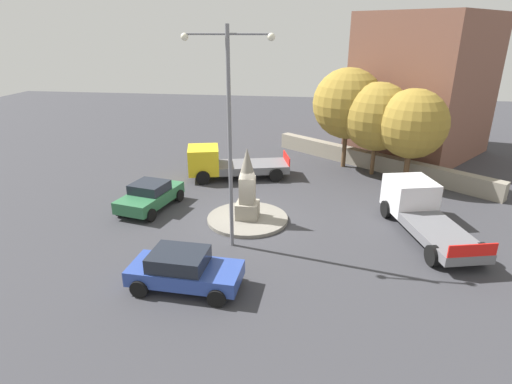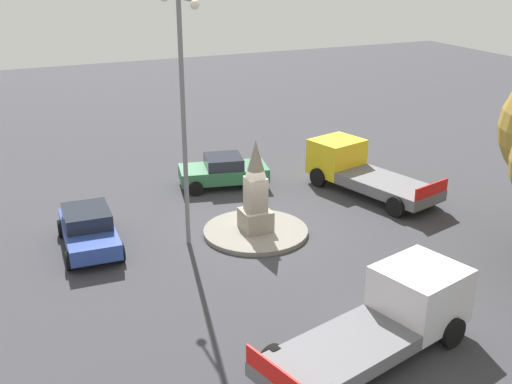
{
  "view_description": "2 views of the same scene",
  "coord_description": "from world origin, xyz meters",
  "px_view_note": "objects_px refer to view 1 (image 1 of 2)",
  "views": [
    {
      "loc": [
        -3.04,
        18.08,
        8.67
      ],
      "look_at": [
        -0.51,
        0.69,
        1.78
      ],
      "focal_mm": 29.22,
      "sensor_mm": 36.0,
      "label": 1
    },
    {
      "loc": [
        -19.49,
        8.7,
        9.93
      ],
      "look_at": [
        -0.72,
        0.31,
        1.96
      ],
      "focal_mm": 44.15,
      "sensor_mm": 36.0,
      "label": 2
    }
  ],
  "objects_px": {
    "monument": "(247,188)",
    "truck_yellow_passing": "(225,163)",
    "car_blue_far_side": "(184,269)",
    "corner_building": "(424,86)",
    "truck_white_approaching": "(420,209)",
    "car_green_parked_left": "(150,195)",
    "tree_mid_cluster": "(413,124)",
    "streetlamp": "(229,123)",
    "tree_near_wall": "(348,104)",
    "tree_far_corner": "(377,117)"
  },
  "relations": [
    {
      "from": "monument",
      "to": "car_blue_far_side",
      "type": "distance_m",
      "value": 6.09
    },
    {
      "from": "corner_building",
      "to": "truck_white_approaching",
      "type": "bearing_deg",
      "value": 79.23
    },
    {
      "from": "truck_yellow_passing",
      "to": "tree_near_wall",
      "type": "distance_m",
      "value": 8.74
    },
    {
      "from": "car_blue_far_side",
      "to": "tree_far_corner",
      "type": "distance_m",
      "value": 16.32
    },
    {
      "from": "monument",
      "to": "truck_white_approaching",
      "type": "xyz_separation_m",
      "value": [
        -7.99,
        -0.34,
        -0.73
      ]
    },
    {
      "from": "tree_near_wall",
      "to": "tree_far_corner",
      "type": "height_order",
      "value": "tree_near_wall"
    },
    {
      "from": "tree_mid_cluster",
      "to": "tree_far_corner",
      "type": "height_order",
      "value": "tree_far_corner"
    },
    {
      "from": "car_green_parked_left",
      "to": "car_blue_far_side",
      "type": "bearing_deg",
      "value": 120.27
    },
    {
      "from": "car_green_parked_left",
      "to": "truck_yellow_passing",
      "type": "height_order",
      "value": "truck_yellow_passing"
    },
    {
      "from": "car_green_parked_left",
      "to": "tree_mid_cluster",
      "type": "bearing_deg",
      "value": -156.83
    },
    {
      "from": "tree_near_wall",
      "to": "tree_far_corner",
      "type": "bearing_deg",
      "value": 142.44
    },
    {
      "from": "monument",
      "to": "car_green_parked_left",
      "type": "bearing_deg",
      "value": -8.16
    },
    {
      "from": "corner_building",
      "to": "monument",
      "type": "bearing_deg",
      "value": 52.44
    },
    {
      "from": "monument",
      "to": "tree_far_corner",
      "type": "height_order",
      "value": "tree_far_corner"
    },
    {
      "from": "corner_building",
      "to": "tree_far_corner",
      "type": "height_order",
      "value": "corner_building"
    },
    {
      "from": "tree_mid_cluster",
      "to": "car_green_parked_left",
      "type": "bearing_deg",
      "value": 23.17
    },
    {
      "from": "tree_far_corner",
      "to": "car_green_parked_left",
      "type": "bearing_deg",
      "value": 31.36
    },
    {
      "from": "streetlamp",
      "to": "truck_white_approaching",
      "type": "bearing_deg",
      "value": -160.77
    },
    {
      "from": "car_blue_far_side",
      "to": "corner_building",
      "type": "distance_m",
      "value": 23.24
    },
    {
      "from": "tree_far_corner",
      "to": "tree_mid_cluster",
      "type": "bearing_deg",
      "value": 142.44
    },
    {
      "from": "truck_yellow_passing",
      "to": "tree_mid_cluster",
      "type": "xyz_separation_m",
      "value": [
        -10.91,
        -0.65,
        2.65
      ]
    },
    {
      "from": "truck_white_approaching",
      "to": "car_green_parked_left",
      "type": "bearing_deg",
      "value": -1.76
    },
    {
      "from": "streetlamp",
      "to": "truck_white_approaching",
      "type": "relative_size",
      "value": 1.34
    },
    {
      "from": "car_blue_far_side",
      "to": "truck_yellow_passing",
      "type": "relative_size",
      "value": 0.63
    },
    {
      "from": "streetlamp",
      "to": "car_blue_far_side",
      "type": "xyz_separation_m",
      "value": [
        1.07,
        3.32,
        -4.58
      ]
    },
    {
      "from": "tree_near_wall",
      "to": "tree_far_corner",
      "type": "distance_m",
      "value": 2.25
    },
    {
      "from": "streetlamp",
      "to": "truck_yellow_passing",
      "type": "bearing_deg",
      "value": -76.11
    },
    {
      "from": "streetlamp",
      "to": "tree_near_wall",
      "type": "distance_m",
      "value": 13.04
    },
    {
      "from": "car_blue_far_side",
      "to": "truck_yellow_passing",
      "type": "xyz_separation_m",
      "value": [
        1.03,
        -11.83,
        0.2
      ]
    },
    {
      "from": "truck_yellow_passing",
      "to": "corner_building",
      "type": "bearing_deg",
      "value": -149.06
    },
    {
      "from": "monument",
      "to": "corner_building",
      "type": "bearing_deg",
      "value": -127.56
    },
    {
      "from": "car_green_parked_left",
      "to": "tree_near_wall",
      "type": "xyz_separation_m",
      "value": [
        -10.19,
        -8.6,
        3.5
      ]
    },
    {
      "from": "truck_yellow_passing",
      "to": "tree_mid_cluster",
      "type": "bearing_deg",
      "value": -176.58
    },
    {
      "from": "tree_near_wall",
      "to": "car_green_parked_left",
      "type": "bearing_deg",
      "value": 40.15
    },
    {
      "from": "truck_yellow_passing",
      "to": "truck_white_approaching",
      "type": "bearing_deg",
      "value": 151.46
    },
    {
      "from": "corner_building",
      "to": "tree_mid_cluster",
      "type": "distance_m",
      "value": 7.46
    },
    {
      "from": "tree_mid_cluster",
      "to": "monument",
      "type": "bearing_deg",
      "value": 37.75
    },
    {
      "from": "corner_building",
      "to": "tree_near_wall",
      "type": "distance_m",
      "value": 7.06
    },
    {
      "from": "monument",
      "to": "tree_far_corner",
      "type": "distance_m",
      "value": 10.66
    },
    {
      "from": "car_green_parked_left",
      "to": "tree_near_wall",
      "type": "height_order",
      "value": "tree_near_wall"
    },
    {
      "from": "car_blue_far_side",
      "to": "streetlamp",
      "type": "bearing_deg",
      "value": -107.91
    },
    {
      "from": "monument",
      "to": "truck_yellow_passing",
      "type": "xyz_separation_m",
      "value": [
        2.36,
        -5.97,
        -0.76
      ]
    },
    {
      "from": "car_blue_far_side",
      "to": "truck_white_approaching",
      "type": "distance_m",
      "value": 11.2
    },
    {
      "from": "car_green_parked_left",
      "to": "truck_yellow_passing",
      "type": "xyz_separation_m",
      "value": [
        -2.82,
        -5.22,
        0.22
      ]
    },
    {
      "from": "car_green_parked_left",
      "to": "tree_near_wall",
      "type": "bearing_deg",
      "value": -139.85
    },
    {
      "from": "monument",
      "to": "car_green_parked_left",
      "type": "height_order",
      "value": "monument"
    },
    {
      "from": "monument",
      "to": "truck_yellow_passing",
      "type": "distance_m",
      "value": 6.46
    },
    {
      "from": "truck_white_approaching",
      "to": "tree_mid_cluster",
      "type": "relative_size",
      "value": 1.18
    },
    {
      "from": "corner_building",
      "to": "tree_mid_cluster",
      "type": "bearing_deg",
      "value": 74.34
    },
    {
      "from": "truck_yellow_passing",
      "to": "corner_building",
      "type": "relative_size",
      "value": 0.66
    }
  ]
}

